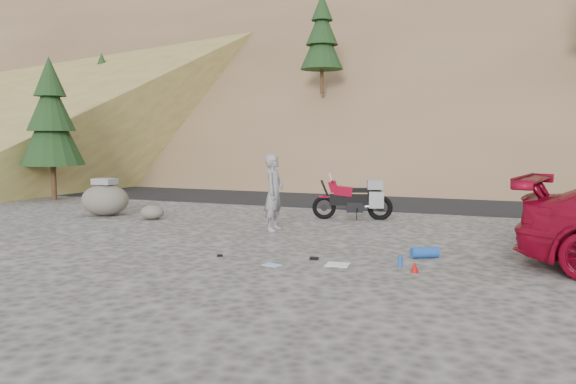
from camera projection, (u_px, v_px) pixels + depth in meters
The scene contains 15 objects.
ground at pixel (304, 243), 11.96m from camera, with size 140.00×140.00×0.00m, color #423F3D.
road at pixel (385, 199), 20.34m from camera, with size 120.00×7.00×0.05m, color black.
hillside at pixel (457, 34), 48.89m from camera, with size 120.00×73.00×46.72m.
conifer_verge at pixel (51, 118), 19.74m from camera, with size 2.20×2.20×5.04m.
motorcycle at pixel (356, 199), 15.25m from camera, with size 2.13×1.00×1.30m.
man at pixel (274, 230), 13.56m from camera, with size 0.67×0.44×1.84m, color gray.
boulder at pixel (105, 199), 16.02m from camera, with size 1.59×1.43×1.08m.
small_rock at pixel (152, 212), 15.33m from camera, with size 0.69×0.63×0.39m.
gear_white_cloth at pixel (338, 265), 9.94m from camera, with size 0.40×0.36×0.01m, color white.
gear_blue_mat at pixel (425, 252), 10.51m from camera, with size 0.21×0.21×0.52m, color #1C4DA8.
gear_bottle at pixel (400, 261), 9.75m from camera, with size 0.08×0.08×0.21m, color #1C4DA8.
gear_funnel at pixel (415, 267), 9.39m from camera, with size 0.14×0.14×0.19m, color #AB0E0B.
gear_glove_a at pixel (314, 258), 10.36m from camera, with size 0.15×0.11×0.04m, color black.
gear_glove_b at pixel (220, 256), 10.64m from camera, with size 0.10×0.08×0.03m, color black.
gear_blue_cloth at pixel (272, 265), 9.90m from camera, with size 0.31×0.22×0.01m, color #96B6E8.
Camera 1 is at (3.87, -11.15, 2.29)m, focal length 35.00 mm.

